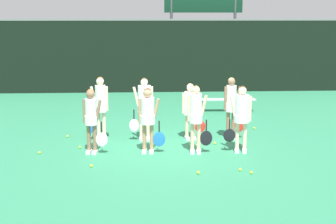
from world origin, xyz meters
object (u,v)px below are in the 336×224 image
Objects in this scene: player_2 at (196,114)px; tennis_ball_1 at (240,170)px; bench_courtside at (226,101)px; tennis_ball_3 at (254,128)px; tennis_ball_5 at (91,166)px; player_1 at (148,115)px; scoreboard at (203,7)px; tennis_ball_6 at (215,143)px; player_3 at (241,113)px; tennis_ball_4 at (80,147)px; tennis_ball_8 at (68,136)px; tennis_ball_2 at (198,173)px; player_7 at (231,103)px; tennis_ball_7 at (251,173)px; tennis_ball_0 at (39,153)px; player_6 at (191,107)px; player_0 at (91,116)px; player_4 at (100,103)px; player_5 at (144,103)px.

player_2 is 1.96m from tennis_ball_1.
bench_courtside is 2.76m from tennis_ball_3.
player_1 is at bearing 39.29° from tennis_ball_5.
tennis_ball_6 is (-0.98, -10.51, -3.80)m from scoreboard.
player_3 is 1.82m from tennis_ball_1.
tennis_ball_8 is at bearing 113.35° from tennis_ball_4.
player_7 is at bearing 66.90° from tennis_ball_2.
scoreboard is 73.00× the size of tennis_ball_7.
player_3 is 5.25m from tennis_ball_0.
tennis_ball_1 is at bearing 134.94° from tennis_ball_7.
tennis_ball_7 is at bearing -2.42° from tennis_ball_2.
player_6 is (1.21, 1.26, -0.05)m from player_1.
player_6 is (2.64, 1.24, -0.03)m from player_0.
scoreboard is 71.02× the size of tennis_ball_5.
player_4 is at bearing 89.27° from tennis_ball_5.
player_2 is at bearing -48.59° from player_5.
player_4 is at bearing 128.62° from tennis_ball_2.
scoreboard reaches higher than tennis_ball_4.
tennis_ball_1 is (-0.31, -1.49, -1.00)m from player_3.
player_4 is 3.99m from tennis_ball_2.
tennis_ball_4 is at bearing 139.93° from player_0.
player_5 is (-2.89, -9.98, -2.78)m from scoreboard.
player_0 is 23.21× the size of tennis_ball_0.
tennis_ball_5 reaches higher than tennis_ball_7.
tennis_ball_3 is 1.06× the size of tennis_ball_4.
tennis_ball_8 is (-3.42, 3.38, -0.00)m from tennis_ball_2.
scoreboard is 11.49m from tennis_ball_8.
tennis_ball_0 is at bearing 155.76° from tennis_ball_2.
tennis_ball_2 is at bearing -101.44° from player_6.
tennis_ball_6 is (-0.24, 2.26, 0.00)m from tennis_ball_1.
tennis_ball_2 is 1.09× the size of tennis_ball_4.
tennis_ball_2 reaches higher than tennis_ball_1.
player_2 is 1.86m from player_5.
player_0 is 1.81m from player_5.
tennis_ball_2 is 1.07× the size of tennis_ball_7.
player_3 reaches higher than tennis_ball_2.
bench_courtside is at bearing 64.53° from player_1.
player_0 is 1.12m from tennis_ball_4.
player_2 is 0.99× the size of player_7.
tennis_ball_5 is (-0.03, -2.40, -1.03)m from player_4.
tennis_ball_4 is 0.95× the size of tennis_ball_6.
player_5 is (1.22, -0.06, -0.00)m from player_4.
tennis_ball_1 is at bearing -36.25° from tennis_ball_8.
tennis_ball_2 is (1.19, -2.95, -1.02)m from player_5.
player_3 is 1.34m from player_7.
tennis_ball_1 is at bearing -83.87° from tennis_ball_6.
tennis_ball_3 is at bearing 19.94° from tennis_ball_4.
tennis_ball_0 and tennis_ball_2 have the same top height.
player_5 is at bearing 127.72° from tennis_ball_1.
player_4 reaches higher than tennis_ball_1.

